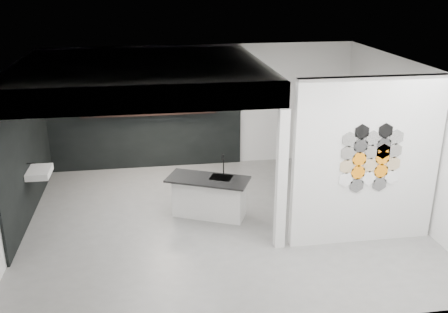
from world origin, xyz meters
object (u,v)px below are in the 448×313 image
bottle_dark (140,110)px  utensil_cup (104,113)px  wall_basin (39,172)px  glass_bowl (209,109)px  stockpot (92,112)px  kitchen_island (209,196)px  kettle (189,108)px  partition_panel (367,163)px  glass_vase (209,108)px

bottle_dark → utensil_cup: 0.78m
wall_basin → glass_bowl: glass_bowl is taller
stockpot → bottle_dark: (1.04, 0.00, -0.01)m
kitchen_island → glass_bowl: size_ratio=10.90×
kitchen_island → bottle_dark: bearing=139.3°
glass_bowl → kettle: bearing=180.0°
utensil_cup → kitchen_island: bearing=-52.5°
partition_panel → kitchen_island: bearing=152.3°
partition_panel → bottle_dark: partition_panel is taller
partition_panel → kettle: (-2.54, 3.87, 0.01)m
kitchen_island → glass_vase: glass_vase is taller
partition_panel → wall_basin: size_ratio=4.67×
glass_vase → bottle_dark: bottle_dark is taller
stockpot → glass_vase: size_ratio=1.32×
glass_vase → bottle_dark: size_ratio=0.99×
kitchen_island → bottle_dark: bottle_dark is taller
wall_basin → stockpot: size_ratio=2.86×
wall_basin → stockpot: (0.80, 2.07, 0.56)m
kitchen_island → glass_vase: 2.81m
glass_bowl → bottle_dark: bearing=180.0°
kettle → glass_bowl: 0.46m
wall_basin → glass_bowl: (3.39, 2.07, 0.52)m
kettle → utensil_cup: (-1.87, 0.00, -0.04)m
glass_bowl → utensil_cup: glass_bowl is taller
kitchen_island → glass_bowl: 2.80m
kitchen_island → wall_basin: bearing=-165.6°
partition_panel → glass_bowl: (-2.08, 3.87, -0.03)m
bottle_dark → kitchen_island: bearing=-65.0°
stockpot → kettle: (2.13, 0.00, 0.00)m
glass_bowl → wall_basin: bearing=-148.7°
wall_basin → glass_bowl: 4.00m
kettle → utensil_cup: size_ratio=2.30×
glass_vase → utensil_cup: 2.33m
stockpot → glass_bowl: bearing=0.0°
partition_panel → glass_vase: partition_panel is taller
stockpot → kettle: size_ratio=1.02×
wall_basin → stockpot: bearing=68.8°
kettle → glass_bowl: (0.46, 0.00, -0.03)m
stockpot → glass_vase: 2.59m
wall_basin → glass_bowl: size_ratio=4.07×
glass_bowl → stockpot: bearing=180.0°
partition_panel → stockpot: (-4.67, 3.87, 0.01)m
wall_basin → bottle_dark: 2.82m
kettle → partition_panel: bearing=-52.3°
stockpot → utensil_cup: size_ratio=2.35×
partition_panel → kettle: size_ratio=13.60×
kitchen_island → bottle_dark: 3.04m
stockpot → utensil_cup: bearing=0.0°
kettle → utensil_cup: kettle is taller
glass_vase → utensil_cup: (-2.33, 0.00, -0.04)m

